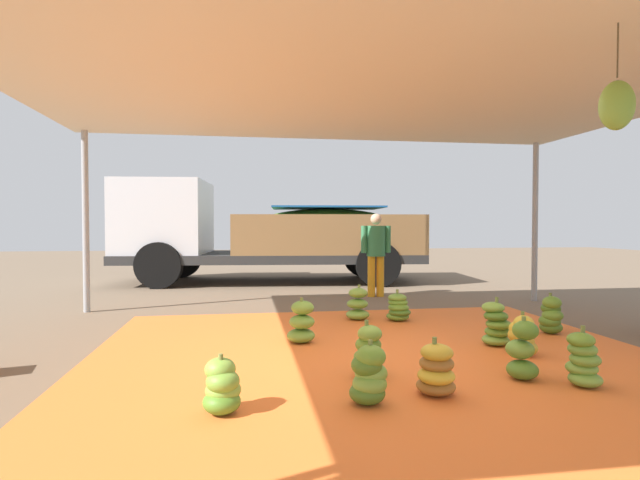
{
  "coord_description": "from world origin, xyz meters",
  "views": [
    {
      "loc": [
        -1.36,
        -4.87,
        1.36
      ],
      "look_at": [
        -0.18,
        2.77,
        1.13
      ],
      "focal_mm": 27.77,
      "sensor_mm": 36.0,
      "label": 1
    }
  ],
  "objects": [
    {
      "name": "banana_bunch_1",
      "position": [
        1.45,
        -1.14,
        0.22
      ],
      "size": [
        0.36,
        0.39,
        0.51
      ],
      "color": "#75A83D",
      "rests_on": "tarp_orange"
    },
    {
      "name": "banana_bunch_7",
      "position": [
        0.25,
        2.01,
        0.22
      ],
      "size": [
        0.46,
        0.46,
        0.5
      ],
      "color": "#75A83D",
      "rests_on": "tarp_orange"
    },
    {
      "name": "banana_bunch_6",
      "position": [
        -1.52,
        -1.29,
        0.2
      ],
      "size": [
        0.38,
        0.39,
        0.43
      ],
      "color": "#518428",
      "rests_on": "tarp_orange"
    },
    {
      "name": "worker_0",
      "position": [
        1.12,
        4.26,
        0.92
      ],
      "size": [
        0.58,
        0.35,
        1.58
      ],
      "color": "orange",
      "rests_on": "ground"
    },
    {
      "name": "ground_plane",
      "position": [
        0.0,
        3.0,
        0.0
      ],
      "size": [
        40.0,
        40.0,
        0.0
      ],
      "primitive_type": "plane",
      "color": "brown"
    },
    {
      "name": "tent_canopy",
      "position": [
        0.01,
        -0.1,
        2.81
      ],
      "size": [
        8.0,
        7.0,
        2.89
      ],
      "color": "#9EA0A5",
      "rests_on": "ground"
    },
    {
      "name": "banana_bunch_11",
      "position": [
        0.79,
        1.83,
        0.19
      ],
      "size": [
        0.45,
        0.48,
        0.44
      ],
      "color": "#60932D",
      "rests_on": "tarp_orange"
    },
    {
      "name": "cargo_truck_main",
      "position": [
        -0.99,
        7.08,
        1.21
      ],
      "size": [
        7.2,
        3.06,
        2.4
      ],
      "color": "#2D2D2D",
      "rests_on": "ground"
    },
    {
      "name": "banana_bunch_3",
      "position": [
        1.43,
        0.27,
        0.24
      ],
      "size": [
        0.43,
        0.43,
        0.55
      ],
      "color": "#75A83D",
      "rests_on": "tarp_orange"
    },
    {
      "name": "banana_bunch_4",
      "position": [
        2.41,
        0.73,
        0.23
      ],
      "size": [
        0.4,
        0.41,
        0.51
      ],
      "color": "#477523",
      "rests_on": "tarp_orange"
    },
    {
      "name": "banana_bunch_5",
      "position": [
        1.05,
        -0.89,
        0.25
      ],
      "size": [
        0.36,
        0.36,
        0.55
      ],
      "color": "#518428",
      "rests_on": "tarp_orange"
    },
    {
      "name": "banana_bunch_9",
      "position": [
        0.14,
        -1.17,
        0.2
      ],
      "size": [
        0.39,
        0.41,
        0.46
      ],
      "color": "#996628",
      "rests_on": "tarp_orange"
    },
    {
      "name": "banana_bunch_0",
      "position": [
        1.48,
        -0.16,
        0.21
      ],
      "size": [
        0.37,
        0.37,
        0.46
      ],
      "color": "gold",
      "rests_on": "tarp_orange"
    },
    {
      "name": "banana_bunch_8",
      "position": [
        -0.71,
        0.74,
        0.23
      ],
      "size": [
        0.41,
        0.41,
        0.52
      ],
      "color": "#6B9E38",
      "rests_on": "tarp_orange"
    },
    {
      "name": "tarp_orange",
      "position": [
        0.0,
        0.0,
        0.01
      ],
      "size": [
        5.93,
        5.48,
        0.01
      ],
      "primitive_type": "cube",
      "color": "orange",
      "rests_on": "ground"
    },
    {
      "name": "banana_bunch_2",
      "position": [
        -0.43,
        -1.27,
        0.22
      ],
      "size": [
        0.39,
        0.38,
        0.48
      ],
      "color": "#477523",
      "rests_on": "tarp_orange"
    },
    {
      "name": "banana_bunch_10",
      "position": [
        -0.27,
        -0.62,
        0.22
      ],
      "size": [
        0.32,
        0.32,
        0.5
      ],
      "color": "#60932D",
      "rests_on": "tarp_orange"
    }
  ]
}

